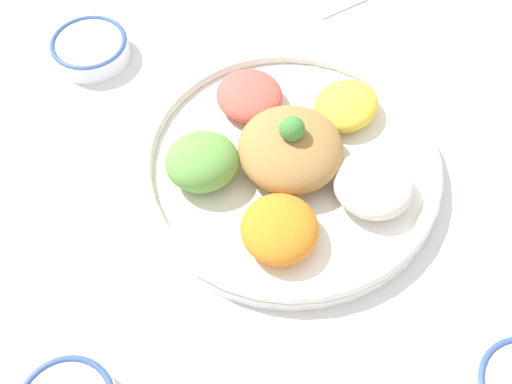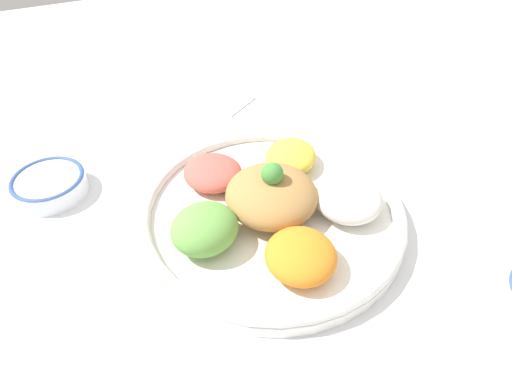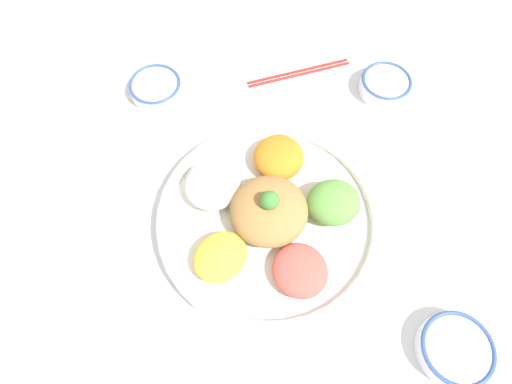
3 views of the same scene
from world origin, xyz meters
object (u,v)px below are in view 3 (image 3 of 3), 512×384
at_px(sauce_bowl_red, 455,349).
at_px(sauce_bowl_dark, 385,85).
at_px(rice_bowl_blue, 156,87).
at_px(chopsticks_pair_near, 299,72).
at_px(salad_platter, 269,215).

distance_m(sauce_bowl_red, sauce_bowl_dark, 0.53).
xyz_separation_m(rice_bowl_blue, sauce_bowl_dark, (0.48, 0.03, 0.00)).
bearing_deg(chopsticks_pair_near, sauce_bowl_dark, 147.32).
xyz_separation_m(rice_bowl_blue, chopsticks_pair_near, (0.30, 0.07, -0.01)).
xyz_separation_m(sauce_bowl_dark, chopsticks_pair_near, (-0.18, 0.04, -0.02)).
relative_size(rice_bowl_blue, chopsticks_pair_near, 0.49).
bearing_deg(salad_platter, chopsticks_pair_near, 81.95).
bearing_deg(sauce_bowl_dark, sauce_bowl_red, -82.68).
height_order(salad_platter, sauce_bowl_dark, salad_platter).
relative_size(sauce_bowl_red, sauce_bowl_dark, 1.09).
distance_m(salad_platter, sauce_bowl_dark, 0.39).
relative_size(salad_platter, sauce_bowl_dark, 3.78).
height_order(salad_platter, sauce_bowl_red, salad_platter).
bearing_deg(sauce_bowl_red, salad_platter, 145.18).
bearing_deg(sauce_bowl_red, chopsticks_pair_near, 113.77).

